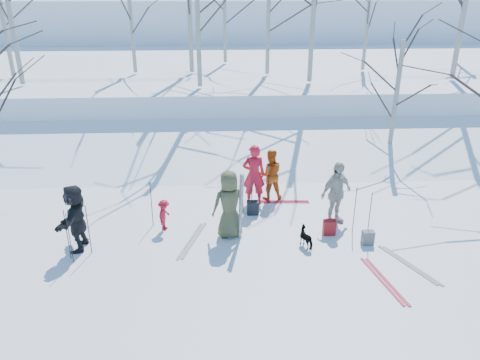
{
  "coord_description": "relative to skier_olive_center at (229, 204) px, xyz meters",
  "views": [
    {
      "loc": [
        -0.58,
        -10.21,
        6.37
      ],
      "look_at": [
        0.0,
        1.5,
        1.3
      ],
      "focal_mm": 35.0,
      "sensor_mm": 36.0,
      "label": 1
    }
  ],
  "objects": [
    {
      "name": "ski_pole_c",
      "position": [
        -3.95,
        -0.95,
        -0.26
      ],
      "size": [
        0.02,
        0.02,
        1.34
      ],
      "primitive_type": "cylinder",
      "color": "black",
      "rests_on": "ground"
    },
    {
      "name": "birch_plateau_i",
      "position": [
        -9.72,
        11.43,
        4.39
      ],
      "size": [
        4.96,
        4.96,
        6.22
      ],
      "primitive_type": null,
      "color": "silver",
      "rests_on": "snow_plateau"
    },
    {
      "name": "skier_grey_west",
      "position": [
        -3.86,
        -0.44,
        -0.05
      ],
      "size": [
        0.6,
        1.65,
        1.75
      ],
      "primitive_type": "imported",
      "rotation": [
        0.0,
        0.0,
        4.66
      ],
      "color": "black",
      "rests_on": "ground"
    },
    {
      "name": "birch_plateau_g",
      "position": [
        3.81,
        9.48,
        4.55
      ],
      "size": [
        5.18,
        5.18,
        6.54
      ],
      "primitive_type": null,
      "color": "silver",
      "rests_on": "snow_plateau"
    },
    {
      "name": "skier_redor_behind",
      "position": [
        1.32,
        2.23,
        -0.12
      ],
      "size": [
        0.82,
        0.66,
        1.62
      ],
      "primitive_type": "imported",
      "rotation": [
        0.0,
        0.0,
        3.2
      ],
      "color": "#BC490E",
      "rests_on": "ground"
    },
    {
      "name": "ski_pole_a",
      "position": [
        -3.84,
        -1.12,
        -0.26
      ],
      "size": [
        0.02,
        0.02,
        1.34
      ],
      "primitive_type": "cylinder",
      "color": "black",
      "rests_on": "ground"
    },
    {
      "name": "ski_pole_f",
      "position": [
        3.65,
        -0.35,
        -0.26
      ],
      "size": [
        0.02,
        0.02,
        1.34
      ],
      "primitive_type": "cylinder",
      "color": "black",
      "rests_on": "ground"
    },
    {
      "name": "ski_pair_c",
      "position": [
        -0.99,
        -0.24,
        -0.92
      ],
      "size": [
        1.26,
        2.01,
        0.02
      ],
      "primitive_type": null,
      "rotation": [
        0.0,
        0.0,
        -0.29
      ],
      "color": "silver",
      "rests_on": "ground"
    },
    {
      "name": "birch_plateau_d",
      "position": [
        0.21,
        14.83,
        4.05
      ],
      "size": [
        4.48,
        4.48,
        5.55
      ],
      "primitive_type": null,
      "color": "silver",
      "rests_on": "snow_plateau"
    },
    {
      "name": "skier_red_north",
      "position": [
        0.79,
        1.94,
        0.02
      ],
      "size": [
        0.7,
        0.48,
        1.89
      ],
      "primitive_type": "imported",
      "rotation": [
        0.0,
        0.0,
        3.18
      ],
      "color": "red",
      "rests_on": "ground"
    },
    {
      "name": "birch_edge_e",
      "position": [
        6.23,
        5.5,
        1.28
      ],
      "size": [
        3.69,
        3.69,
        4.41
      ],
      "primitive_type": null,
      "color": "silver",
      "rests_on": "ground"
    },
    {
      "name": "birch_plateau_b",
      "position": [
        2.13,
        11.31,
        3.99
      ],
      "size": [
        4.4,
        4.4,
        5.43
      ],
      "primitive_type": null,
      "color": "silver",
      "rests_on": "snow_plateau"
    },
    {
      "name": "ski_pair_d",
      "position": [
        4.29,
        -1.64,
        -0.92
      ],
      "size": [
        1.64,
        2.05,
        0.02
      ],
      "primitive_type": null,
      "rotation": [
        0.0,
        0.0,
        0.43
      ],
      "color": "silver",
      "rests_on": "ground"
    },
    {
      "name": "birch_plateau_a",
      "position": [
        -4.18,
        12.03,
        3.81
      ],
      "size": [
        4.15,
        4.15,
        5.07
      ],
      "primitive_type": null,
      "color": "silver",
      "rests_on": "snow_plateau"
    },
    {
      "name": "backpack_red",
      "position": [
        2.69,
        -0.07,
        -0.72
      ],
      "size": [
        0.32,
        0.22,
        0.42
      ],
      "primitive_type": "cube",
      "color": "maroon",
      "rests_on": "ground"
    },
    {
      "name": "ski_pole_d",
      "position": [
        0.71,
        1.65,
        -0.26
      ],
      "size": [
        0.02,
        0.02,
        1.34
      ],
      "primitive_type": "cylinder",
      "color": "black",
      "rests_on": "ground"
    },
    {
      "name": "snow_plateau",
      "position": [
        0.32,
        16.23,
        0.07
      ],
      "size": [
        70.0,
        18.0,
        2.2
      ],
      "primitive_type": "cube",
      "color": "white",
      "rests_on": "ground"
    },
    {
      "name": "upright_ski_right",
      "position": [
        0.3,
        -0.25,
        0.02
      ],
      "size": [
        0.15,
        0.23,
        1.89
      ],
      "primitive_type": "cube",
      "rotation": [
        0.1,
        0.0,
        0.38
      ],
      "color": "silver",
      "rests_on": "ground"
    },
    {
      "name": "birch_plateau_h",
      "position": [
        -8.6,
        9.53,
        4.57
      ],
      "size": [
        5.21,
        5.21,
        6.58
      ],
      "primitive_type": null,
      "color": "silver",
      "rests_on": "snow_plateau"
    },
    {
      "name": "backpack_grey",
      "position": [
        3.57,
        -0.63,
        -0.74
      ],
      "size": [
        0.3,
        0.2,
        0.38
      ],
      "primitive_type": "cube",
      "color": "#5B5D63",
      "rests_on": "ground"
    },
    {
      "name": "backpack_dark",
      "position": [
        0.72,
        1.21,
        -0.73
      ],
      "size": [
        0.34,
        0.24,
        0.4
      ],
      "primitive_type": "cube",
      "color": "black",
      "rests_on": "ground"
    },
    {
      "name": "skier_cream_east",
      "position": [
        2.97,
        0.6,
        -0.02
      ],
      "size": [
        1.14,
        0.93,
        1.82
      ],
      "primitive_type": "imported",
      "rotation": [
        0.0,
        0.0,
        0.54
      ],
      "color": "beige",
      "rests_on": "ground"
    },
    {
      "name": "skier_olive_center",
      "position": [
        0.0,
        0.0,
        0.0
      ],
      "size": [
        1.03,
        0.81,
        1.85
      ],
      "primitive_type": "imported",
      "rotation": [
        0.0,
        0.0,
        3.41
      ],
      "color": "#424529",
      "rests_on": "ground"
    },
    {
      "name": "birch_plateau_c",
      "position": [
        12.91,
        14.74,
        4.37
      ],
      "size": [
        4.93,
        4.93,
        6.18
      ],
      "primitive_type": null,
      "color": "silver",
      "rests_on": "snow_plateau"
    },
    {
      "name": "ski_pole_h",
      "position": [
        1.23,
        1.8,
        -0.26
      ],
      "size": [
        0.02,
        0.02,
        1.34
      ],
      "primitive_type": "cylinder",
      "color": "black",
      "rests_on": "ground"
    },
    {
      "name": "ski_pair_a",
      "position": [
        1.56,
        1.97,
        -0.92
      ],
      "size": [
        0.42,
        1.92,
        0.02
      ],
      "primitive_type": null,
      "rotation": [
        0.0,
        0.0,
        1.51
      ],
      "color": "#B21932",
      "rests_on": "ground"
    },
    {
      "name": "far_hill",
      "position": [
        0.32,
        37.23,
        1.07
      ],
      "size": [
        90.0,
        30.0,
        6.0
      ],
      "primitive_type": "cube",
      "color": "white",
      "rests_on": "ground"
    },
    {
      "name": "birch_plateau_f",
      "position": [
        -0.98,
        8.72,
        4.31
      ],
      "size": [
        4.85,
        4.85,
        6.07
      ],
      "primitive_type": null,
      "color": "silver",
      "rests_on": "snow_plateau"
    },
    {
      "name": "ground",
      "position": [
        0.32,
        -0.77,
        -0.93
      ],
      "size": [
        120.0,
        120.0,
        0.0
      ],
      "primitive_type": "plane",
      "color": "white",
      "rests_on": "ground"
    },
    {
      "name": "dog",
      "position": [
        1.98,
        -0.66,
        -0.67
      ],
      "size": [
        0.51,
        0.67,
        0.52
      ],
      "primitive_type": "imported",
      "rotation": [
        0.0,
        0.0,
        3.58
      ],
      "color": "black",
      "rests_on": "ground"
    },
    {
      "name": "upright_ski_left",
      "position": [
        0.28,
        -0.22,
        0.02
      ],
      "size": [
        0.1,
        0.17,
        1.9
      ],
      "primitive_type": "cube",
      "rotation": [
        0.07,
        0.0,
        0.22
      ],
      "color": "silver",
      "rests_on": "ground"
    },
    {
      "name": "ski_pole_e",
      "position": [
        -2.12,
        0.65,
        -0.26
      ],
      "size": [
        0.02,
        0.02,
        1.34
      ],
      "primitive_type": "cylinder",
      "color": "black",
      "rests_on": "ground"
    },
    {
      "name": "ski_pole_g",
      "position": [
        -3.5,
        -0.72,
        -0.26
      ],
      "size": [
        0.02,
        0.02,
        1.34
      ],
      "primitive_type": "cylinder",
      "color": "black",
      "rests_on": "ground"
    },
    {
      "name": "ski_pole_b",
      "position": [
        3.36,
        0.03,
        -0.26
      ],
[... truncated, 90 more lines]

